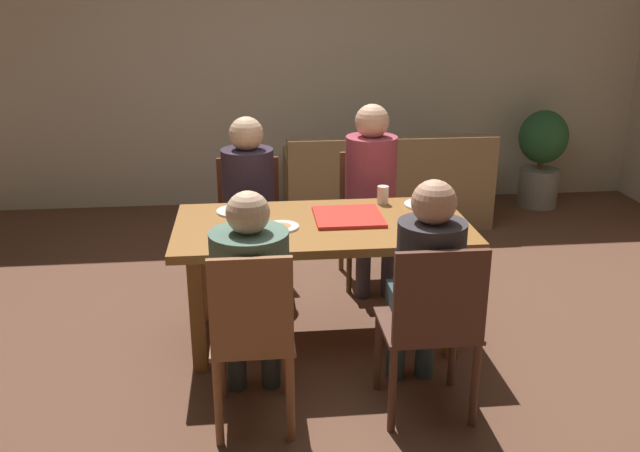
# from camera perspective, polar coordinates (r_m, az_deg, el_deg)

# --- Properties ---
(ground_plane) EXTENTS (20.00, 20.00, 0.00)m
(ground_plane) POSITION_cam_1_polar(r_m,az_deg,el_deg) (4.13, 0.15, -9.23)
(ground_plane) COLOR brown
(back_wall) EXTENTS (6.83, 0.12, 2.70)m
(back_wall) POSITION_cam_1_polar(r_m,az_deg,el_deg) (6.44, -2.61, 13.80)
(back_wall) COLOR beige
(back_wall) RESTS_ON ground
(dining_table) EXTENTS (1.65, 0.86, 0.72)m
(dining_table) POSITION_cam_1_polar(r_m,az_deg,el_deg) (3.87, 0.16, -0.97)
(dining_table) COLOR brown
(dining_table) RESTS_ON ground
(chair_0) EXTENTS (0.45, 0.41, 0.86)m
(chair_0) POSITION_cam_1_polar(r_m,az_deg,el_deg) (4.76, -5.95, 0.92)
(chair_0) COLOR #5C2E1A
(chair_0) RESTS_ON ground
(person_0) EXTENTS (0.35, 0.53, 1.18)m
(person_0) POSITION_cam_1_polar(r_m,az_deg,el_deg) (4.56, -6.03, 3.03)
(person_0) COLOR #314048
(person_0) RESTS_ON ground
(chair_1) EXTENTS (0.45, 0.41, 0.91)m
(chair_1) POSITION_cam_1_polar(r_m,az_deg,el_deg) (3.22, 9.40, -7.97)
(chair_1) COLOR brown
(chair_1) RESTS_ON ground
(person_1) EXTENTS (0.32, 0.49, 1.17)m
(person_1) POSITION_cam_1_polar(r_m,az_deg,el_deg) (3.27, 8.91, -4.08)
(person_1) COLOR #32434A
(person_1) RESTS_ON ground
(chair_2) EXTENTS (0.38, 0.44, 0.92)m
(chair_2) POSITION_cam_1_polar(r_m,az_deg,el_deg) (3.12, -5.69, -9.00)
(chair_2) COLOR #925E3B
(chair_2) RESTS_ON ground
(person_2) EXTENTS (0.36, 0.50, 1.15)m
(person_2) POSITION_cam_1_polar(r_m,az_deg,el_deg) (3.17, -5.83, -4.94)
(person_2) COLOR #2F3735
(person_2) RESTS_ON ground
(chair_3) EXTENTS (0.39, 0.44, 0.89)m
(chair_3) POSITION_cam_1_polar(r_m,az_deg,el_deg) (4.81, 4.00, 1.43)
(chair_3) COLOR brown
(chair_3) RESTS_ON ground
(person_3) EXTENTS (0.35, 0.50, 1.25)m
(person_3) POSITION_cam_1_polar(r_m,az_deg,el_deg) (4.61, 4.35, 3.76)
(person_3) COLOR #3E3A46
(person_3) RESTS_ON ground
(pizza_box_0) EXTENTS (0.39, 0.39, 0.02)m
(pizza_box_0) POSITION_cam_1_polar(r_m,az_deg,el_deg) (3.91, 2.38, 0.79)
(pizza_box_0) COLOR red
(pizza_box_0) RESTS_ON dining_table
(plate_0) EXTENTS (0.23, 0.23, 0.01)m
(plate_0) POSITION_cam_1_polar(r_m,az_deg,el_deg) (4.05, -7.04, 1.25)
(plate_0) COLOR white
(plate_0) RESTS_ON dining_table
(plate_1) EXTENTS (0.20, 0.20, 0.03)m
(plate_1) POSITION_cam_1_polar(r_m,az_deg,el_deg) (3.76, -3.30, -0.00)
(plate_1) COLOR white
(plate_1) RESTS_ON dining_table
(plate_2) EXTENTS (0.25, 0.25, 0.03)m
(plate_2) POSITION_cam_1_polar(r_m,az_deg,el_deg) (4.19, 8.76, 1.83)
(plate_2) COLOR white
(plate_2) RESTS_ON dining_table
(plate_3) EXTENTS (0.23, 0.23, 0.01)m
(plate_3) POSITION_cam_1_polar(r_m,az_deg,el_deg) (3.88, 10.01, 0.27)
(plate_3) COLOR white
(plate_3) RESTS_ON dining_table
(drinking_glass_0) EXTENTS (0.07, 0.07, 0.11)m
(drinking_glass_0) POSITION_cam_1_polar(r_m,az_deg,el_deg) (4.18, 5.28, 2.60)
(drinking_glass_0) COLOR silver
(drinking_glass_0) RESTS_ON dining_table
(drinking_glass_1) EXTENTS (0.06, 0.06, 0.14)m
(drinking_glass_1) POSITION_cam_1_polar(r_m,az_deg,el_deg) (3.58, 8.14, -0.18)
(drinking_glass_1) COLOR silver
(drinking_glass_1) RESTS_ON dining_table
(couch) EXTENTS (1.75, 0.82, 0.81)m
(couch) POSITION_cam_1_polar(r_m,az_deg,el_deg) (6.06, 5.45, 3.12)
(couch) COLOR olive
(couch) RESTS_ON ground
(potted_plant) EXTENTS (0.45, 0.45, 0.91)m
(potted_plant) POSITION_cam_1_polar(r_m,az_deg,el_deg) (6.72, 18.07, 5.78)
(potted_plant) COLOR gray
(potted_plant) RESTS_ON ground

